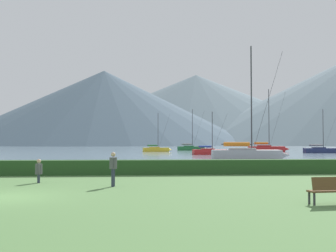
{
  "coord_description": "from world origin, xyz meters",
  "views": [
    {
      "loc": [
        5.19,
        -16.52,
        2.14
      ],
      "look_at": [
        10.79,
        54.19,
        4.87
      ],
      "focal_mm": 44.53,
      "sensor_mm": 36.0,
      "label": 1
    }
  ],
  "objects_px": {
    "sailboat_slip_11": "(267,148)",
    "person_seated_viewer": "(39,170)",
    "sailboat_slip_3": "(210,151)",
    "sailboat_slip_4": "(156,149)",
    "person_standing_walker": "(113,166)",
    "park_bench_under_tree": "(334,189)",
    "sailboat_slip_0": "(191,148)",
    "sailboat_slip_6": "(321,150)",
    "sailboat_slip_5": "(247,154)"
  },
  "relations": [
    {
      "from": "sailboat_slip_4",
      "to": "person_seated_viewer",
      "type": "xyz_separation_m",
      "value": [
        -9.71,
        -69.76,
        0.14
      ]
    },
    {
      "from": "park_bench_under_tree",
      "to": "person_seated_viewer",
      "type": "xyz_separation_m",
      "value": [
        -11.87,
        8.45,
        0.15
      ]
    },
    {
      "from": "person_seated_viewer",
      "to": "person_standing_walker",
      "type": "height_order",
      "value": "person_standing_walker"
    },
    {
      "from": "sailboat_slip_0",
      "to": "person_seated_viewer",
      "type": "height_order",
      "value": "sailboat_slip_0"
    },
    {
      "from": "sailboat_slip_3",
      "to": "person_standing_walker",
      "type": "relative_size",
      "value": 4.43
    },
    {
      "from": "park_bench_under_tree",
      "to": "person_seated_viewer",
      "type": "bearing_deg",
      "value": 138.29
    },
    {
      "from": "sailboat_slip_4",
      "to": "sailboat_slip_5",
      "type": "relative_size",
      "value": 0.64
    },
    {
      "from": "person_seated_viewer",
      "to": "sailboat_slip_4",
      "type": "bearing_deg",
      "value": 68.52
    },
    {
      "from": "sailboat_slip_5",
      "to": "sailboat_slip_4",
      "type": "bearing_deg",
      "value": 105.52
    },
    {
      "from": "sailboat_slip_5",
      "to": "sailboat_slip_11",
      "type": "bearing_deg",
      "value": 74.54
    },
    {
      "from": "sailboat_slip_3",
      "to": "sailboat_slip_4",
      "type": "bearing_deg",
      "value": 105.85
    },
    {
      "from": "sailboat_slip_11",
      "to": "person_seated_viewer",
      "type": "xyz_separation_m",
      "value": [
        -33.82,
        -66.99,
        -0.08
      ]
    },
    {
      "from": "park_bench_under_tree",
      "to": "person_standing_walker",
      "type": "distance_m",
      "value": 10.11
    },
    {
      "from": "sailboat_slip_3",
      "to": "sailboat_slip_11",
      "type": "relative_size",
      "value": 0.53
    },
    {
      "from": "person_seated_viewer",
      "to": "sailboat_slip_11",
      "type": "bearing_deg",
      "value": 49.66
    },
    {
      "from": "sailboat_slip_4",
      "to": "sailboat_slip_5",
      "type": "distance_m",
      "value": 45.72
    },
    {
      "from": "sailboat_slip_11",
      "to": "person_seated_viewer",
      "type": "bearing_deg",
      "value": -107.51
    },
    {
      "from": "sailboat_slip_4",
      "to": "person_standing_walker",
      "type": "xyz_separation_m",
      "value": [
        -5.73,
        -71.89,
        0.43
      ]
    },
    {
      "from": "sailboat_slip_3",
      "to": "sailboat_slip_11",
      "type": "bearing_deg",
      "value": 46.51
    },
    {
      "from": "sailboat_slip_0",
      "to": "sailboat_slip_3",
      "type": "bearing_deg",
      "value": -90.88
    },
    {
      "from": "sailboat_slip_5",
      "to": "sailboat_slip_6",
      "type": "xyz_separation_m",
      "value": [
        23.06,
        30.92,
        -0.17
      ]
    },
    {
      "from": "person_standing_walker",
      "to": "sailboat_slip_11",
      "type": "bearing_deg",
      "value": 76.71
    },
    {
      "from": "park_bench_under_tree",
      "to": "sailboat_slip_5",
      "type": "bearing_deg",
      "value": 73.45
    },
    {
      "from": "park_bench_under_tree",
      "to": "person_seated_viewer",
      "type": "height_order",
      "value": "person_seated_viewer"
    },
    {
      "from": "sailboat_slip_5",
      "to": "sailboat_slip_11",
      "type": "relative_size",
      "value": 0.97
    },
    {
      "from": "sailboat_slip_4",
      "to": "sailboat_slip_6",
      "type": "xyz_separation_m",
      "value": [
        31.25,
        -14.06,
        0.05
      ]
    },
    {
      "from": "sailboat_slip_0",
      "to": "sailboat_slip_11",
      "type": "height_order",
      "value": "sailboat_slip_11"
    },
    {
      "from": "sailboat_slip_11",
      "to": "person_seated_viewer",
      "type": "height_order",
      "value": "sailboat_slip_11"
    },
    {
      "from": "sailboat_slip_3",
      "to": "sailboat_slip_6",
      "type": "xyz_separation_m",
      "value": [
        23.25,
        8.2,
        0.06
      ]
    },
    {
      "from": "sailboat_slip_3",
      "to": "sailboat_slip_4",
      "type": "xyz_separation_m",
      "value": [
        -8.0,
        22.27,
        0.01
      ]
    },
    {
      "from": "sailboat_slip_4",
      "to": "park_bench_under_tree",
      "type": "relative_size",
      "value": 4.72
    },
    {
      "from": "person_standing_walker",
      "to": "sailboat_slip_4",
      "type": "bearing_deg",
      "value": 95.5
    },
    {
      "from": "sailboat_slip_0",
      "to": "sailboat_slip_4",
      "type": "xyz_separation_m",
      "value": [
        -9.47,
        -13.28,
        -0.09
      ]
    },
    {
      "from": "sailboat_slip_6",
      "to": "sailboat_slip_11",
      "type": "xyz_separation_m",
      "value": [
        -7.14,
        11.29,
        0.17
      ]
    },
    {
      "from": "sailboat_slip_4",
      "to": "park_bench_under_tree",
      "type": "bearing_deg",
      "value": -95.86
    },
    {
      "from": "sailboat_slip_6",
      "to": "sailboat_slip_4",
      "type": "bearing_deg",
      "value": 161.54
    },
    {
      "from": "sailboat_slip_0",
      "to": "sailboat_slip_6",
      "type": "bearing_deg",
      "value": -49.98
    },
    {
      "from": "sailboat_slip_5",
      "to": "sailboat_slip_11",
      "type": "xyz_separation_m",
      "value": [
        15.92,
        42.21,
        0.0
      ]
    },
    {
      "from": "sailboat_slip_3",
      "to": "person_standing_walker",
      "type": "bearing_deg",
      "value": -109.39
    },
    {
      "from": "sailboat_slip_3",
      "to": "sailboat_slip_11",
      "type": "distance_m",
      "value": 25.29
    },
    {
      "from": "sailboat_slip_5",
      "to": "person_standing_walker",
      "type": "xyz_separation_m",
      "value": [
        -13.91,
        -26.91,
        0.21
      ]
    },
    {
      "from": "sailboat_slip_5",
      "to": "person_seated_viewer",
      "type": "relative_size",
      "value": 10.63
    },
    {
      "from": "sailboat_slip_6",
      "to": "sailboat_slip_3",
      "type": "bearing_deg",
      "value": -154.79
    },
    {
      "from": "park_bench_under_tree",
      "to": "sailboat_slip_0",
      "type": "bearing_deg",
      "value": 79.16
    },
    {
      "from": "sailboat_slip_0",
      "to": "sailboat_slip_5",
      "type": "distance_m",
      "value": 58.28
    },
    {
      "from": "sailboat_slip_0",
      "to": "sailboat_slip_3",
      "type": "distance_m",
      "value": 35.58
    },
    {
      "from": "sailboat_slip_5",
      "to": "park_bench_under_tree",
      "type": "bearing_deg",
      "value": -95.07
    },
    {
      "from": "sailboat_slip_6",
      "to": "person_standing_walker",
      "type": "height_order",
      "value": "sailboat_slip_6"
    },
    {
      "from": "sailboat_slip_0",
      "to": "sailboat_slip_5",
      "type": "height_order",
      "value": "sailboat_slip_5"
    },
    {
      "from": "sailboat_slip_3",
      "to": "sailboat_slip_6",
      "type": "height_order",
      "value": "sailboat_slip_6"
    }
  ]
}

